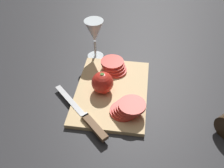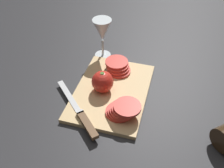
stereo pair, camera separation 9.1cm
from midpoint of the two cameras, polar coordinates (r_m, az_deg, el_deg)
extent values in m
plane|color=#28282B|center=(0.89, -3.73, -5.62)|extent=(3.00, 3.00, 0.00)
cube|color=tan|center=(0.93, -2.78, -1.83)|extent=(0.35, 0.25, 0.02)
cylinder|color=silver|center=(1.11, -5.96, 6.08)|extent=(0.07, 0.07, 0.00)
cylinder|color=silver|center=(1.09, -6.10, 7.65)|extent=(0.01, 0.01, 0.07)
cone|color=silver|center=(1.05, -6.42, 11.27)|extent=(0.08, 0.08, 0.09)
cone|color=beige|center=(1.06, -6.32, 10.10)|extent=(0.03, 0.03, 0.04)
sphere|color=red|center=(0.90, -4.96, 0.18)|extent=(0.08, 0.08, 0.08)
cylinder|color=#47702D|center=(0.88, -5.10, 1.88)|extent=(0.01, 0.01, 0.01)
cube|color=silver|center=(0.91, -11.87, -3.74)|extent=(0.14, 0.14, 0.00)
cube|color=silver|center=(0.85, -9.01, -7.06)|extent=(0.02, 0.02, 0.01)
cube|color=brown|center=(0.81, -7.01, -9.48)|extent=(0.10, 0.10, 0.01)
cylinder|color=red|center=(1.00, -1.90, 2.88)|extent=(0.09, 0.09, 0.01)
cylinder|color=red|center=(1.00, -2.12, 3.49)|extent=(0.09, 0.09, 0.01)
cylinder|color=red|center=(1.00, -2.33, 4.10)|extent=(0.09, 0.09, 0.01)
cylinder|color=red|center=(1.00, -2.55, 4.72)|extent=(0.09, 0.09, 0.01)
cylinder|color=red|center=(0.85, -0.62, -6.04)|extent=(0.09, 0.09, 0.01)
cylinder|color=red|center=(0.85, -0.16, -5.73)|extent=(0.09, 0.09, 0.01)
cylinder|color=red|center=(0.84, 0.30, -5.41)|extent=(0.09, 0.09, 0.01)
cylinder|color=red|center=(0.83, 0.78, -5.08)|extent=(0.09, 0.09, 0.01)
cylinder|color=red|center=(0.82, 1.26, -4.75)|extent=(0.09, 0.09, 0.01)
camera|label=1|loc=(0.05, -92.87, -2.63)|focal=42.00mm
camera|label=2|loc=(0.05, 87.13, 2.63)|focal=42.00mm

